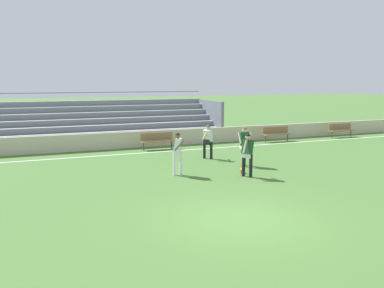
{
  "coord_description": "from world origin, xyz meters",
  "views": [
    {
      "loc": [
        -4.77,
        -8.75,
        3.68
      ],
      "look_at": [
        1.24,
        6.74,
        0.93
      ],
      "focal_mm": 35.88,
      "sensor_mm": 36.0,
      "label": 1
    }
  ],
  "objects_px": {
    "player_white_dropping_back": "(177,150)",
    "player_dark_pressing_high": "(244,143)",
    "player_dark_overlapping": "(247,151)",
    "player_white_challenging": "(208,139)",
    "bleacher_stand": "(68,122)",
    "bench_far_right": "(276,133)",
    "soccer_ball": "(242,171)",
    "bench_near_wall_gap": "(341,129)",
    "bench_far_left": "(157,139)"
  },
  "relations": [
    {
      "from": "player_white_dropping_back",
      "to": "player_dark_pressing_high",
      "type": "bearing_deg",
      "value": 8.83
    },
    {
      "from": "player_dark_overlapping",
      "to": "player_white_challenging",
      "type": "xyz_separation_m",
      "value": [
        -0.02,
        3.75,
        -0.05
      ]
    },
    {
      "from": "bleacher_stand",
      "to": "player_dark_overlapping",
      "type": "xyz_separation_m",
      "value": [
        5.91,
        -11.21,
        -0.25
      ]
    },
    {
      "from": "bleacher_stand",
      "to": "bench_far_right",
      "type": "height_order",
      "value": "bleacher_stand"
    },
    {
      "from": "bleacher_stand",
      "to": "soccer_ball",
      "type": "relative_size",
      "value": 84.87
    },
    {
      "from": "bench_near_wall_gap",
      "to": "player_dark_pressing_high",
      "type": "xyz_separation_m",
      "value": [
        -10.15,
        -5.35,
        0.47
      ]
    },
    {
      "from": "player_dark_pressing_high",
      "to": "soccer_ball",
      "type": "bearing_deg",
      "value": -121.52
    },
    {
      "from": "bench_near_wall_gap",
      "to": "player_white_dropping_back",
      "type": "height_order",
      "value": "player_white_dropping_back"
    },
    {
      "from": "player_white_dropping_back",
      "to": "bench_far_right",
      "type": "bearing_deg",
      "value": 34.85
    },
    {
      "from": "bench_near_wall_gap",
      "to": "player_dark_overlapping",
      "type": "bearing_deg",
      "value": -147.18
    },
    {
      "from": "bench_far_right",
      "to": "bench_far_left",
      "type": "xyz_separation_m",
      "value": [
        -7.54,
        0.0,
        0.0
      ]
    },
    {
      "from": "player_white_dropping_back",
      "to": "player_white_challenging",
      "type": "bearing_deg",
      "value": 46.5
    },
    {
      "from": "bench_far_left",
      "to": "soccer_ball",
      "type": "bearing_deg",
      "value": -75.61
    },
    {
      "from": "bench_near_wall_gap",
      "to": "player_white_dropping_back",
      "type": "relative_size",
      "value": 1.06
    },
    {
      "from": "bench_far_right",
      "to": "soccer_ball",
      "type": "distance_m",
      "value": 8.78
    },
    {
      "from": "bleacher_stand",
      "to": "player_white_challenging",
      "type": "distance_m",
      "value": 9.51
    },
    {
      "from": "bench_near_wall_gap",
      "to": "player_white_dropping_back",
      "type": "xyz_separation_m",
      "value": [
        -13.39,
        -5.85,
        0.46
      ]
    },
    {
      "from": "player_dark_pressing_high",
      "to": "player_white_challenging",
      "type": "xyz_separation_m",
      "value": [
        -0.84,
        2.02,
        -0.06
      ]
    },
    {
      "from": "bench_far_right",
      "to": "player_white_dropping_back",
      "type": "bearing_deg",
      "value": -145.15
    },
    {
      "from": "bench_far_right",
      "to": "player_dark_overlapping",
      "type": "height_order",
      "value": "player_dark_overlapping"
    },
    {
      "from": "player_white_challenging",
      "to": "bench_far_left",
      "type": "bearing_deg",
      "value": 114.87
    },
    {
      "from": "player_dark_pressing_high",
      "to": "player_white_dropping_back",
      "type": "relative_size",
      "value": 1.01
    },
    {
      "from": "player_white_dropping_back",
      "to": "soccer_ball",
      "type": "relative_size",
      "value": 7.69
    },
    {
      "from": "bleacher_stand",
      "to": "bench_far_right",
      "type": "xyz_separation_m",
      "value": [
        11.89,
        -4.14,
        -0.71
      ]
    },
    {
      "from": "bench_far_right",
      "to": "player_white_dropping_back",
      "type": "height_order",
      "value": "player_white_dropping_back"
    },
    {
      "from": "bleacher_stand",
      "to": "soccer_ball",
      "type": "xyz_separation_m",
      "value": [
        6.01,
        -10.65,
        -1.15
      ]
    },
    {
      "from": "player_white_dropping_back",
      "to": "soccer_ball",
      "type": "height_order",
      "value": "player_white_dropping_back"
    },
    {
      "from": "bench_near_wall_gap",
      "to": "soccer_ball",
      "type": "relative_size",
      "value": 8.18
    },
    {
      "from": "player_dark_pressing_high",
      "to": "soccer_ball",
      "type": "distance_m",
      "value": 1.64
    },
    {
      "from": "bench_far_left",
      "to": "player_dark_overlapping",
      "type": "relative_size",
      "value": 1.07
    },
    {
      "from": "player_dark_overlapping",
      "to": "player_white_dropping_back",
      "type": "bearing_deg",
      "value": 153.22
    },
    {
      "from": "bench_far_right",
      "to": "player_white_dropping_back",
      "type": "distance_m",
      "value": 10.25
    },
    {
      "from": "player_dark_overlapping",
      "to": "player_dark_pressing_high",
      "type": "relative_size",
      "value": 0.99
    },
    {
      "from": "player_white_challenging",
      "to": "player_dark_pressing_high",
      "type": "bearing_deg",
      "value": -67.43
    },
    {
      "from": "bench_far_right",
      "to": "player_white_challenging",
      "type": "distance_m",
      "value": 6.87
    },
    {
      "from": "bleacher_stand",
      "to": "player_white_challenging",
      "type": "bearing_deg",
      "value": -51.75
    },
    {
      "from": "bench_near_wall_gap",
      "to": "player_dark_pressing_high",
      "type": "distance_m",
      "value": 11.48
    },
    {
      "from": "bench_far_left",
      "to": "player_dark_overlapping",
      "type": "bearing_deg",
      "value": -77.52
    },
    {
      "from": "player_white_challenging",
      "to": "player_white_dropping_back",
      "type": "xyz_separation_m",
      "value": [
        -2.4,
        -2.53,
        0.05
      ]
    },
    {
      "from": "bench_far_left",
      "to": "player_dark_pressing_high",
      "type": "bearing_deg",
      "value": -65.99
    },
    {
      "from": "bench_far_left",
      "to": "player_dark_pressing_high",
      "type": "relative_size",
      "value": 1.06
    },
    {
      "from": "bleacher_stand",
      "to": "player_white_challenging",
      "type": "height_order",
      "value": "bleacher_stand"
    },
    {
      "from": "player_white_challenging",
      "to": "soccer_ball",
      "type": "height_order",
      "value": "player_white_challenging"
    },
    {
      "from": "bleacher_stand",
      "to": "player_dark_pressing_high",
      "type": "relative_size",
      "value": 10.97
    },
    {
      "from": "bench_far_right",
      "to": "player_dark_overlapping",
      "type": "distance_m",
      "value": 9.27
    },
    {
      "from": "player_dark_pressing_high",
      "to": "bench_far_left",
      "type": "bearing_deg",
      "value": 114.01
    },
    {
      "from": "bench_near_wall_gap",
      "to": "soccer_ball",
      "type": "height_order",
      "value": "bench_near_wall_gap"
    },
    {
      "from": "soccer_ball",
      "to": "player_white_challenging",
      "type": "bearing_deg",
      "value": 92.32
    },
    {
      "from": "bench_far_right",
      "to": "player_dark_pressing_high",
      "type": "bearing_deg",
      "value": -133.99
    },
    {
      "from": "bleacher_stand",
      "to": "player_white_dropping_back",
      "type": "xyz_separation_m",
      "value": [
        3.49,
        -9.99,
        -0.25
      ]
    }
  ]
}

